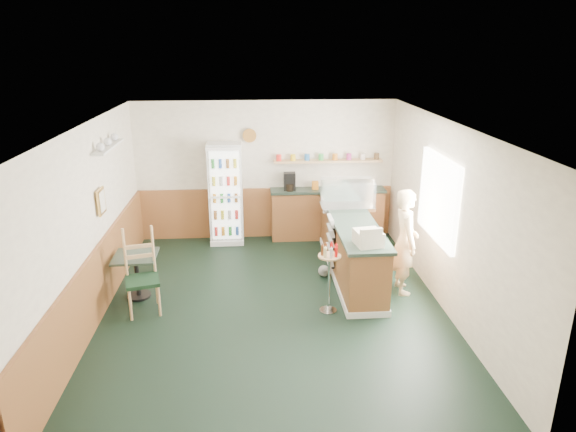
{
  "coord_description": "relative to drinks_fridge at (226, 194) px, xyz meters",
  "views": [
    {
      "loc": [
        -0.26,
        -6.75,
        3.74
      ],
      "look_at": [
        0.26,
        0.6,
        1.23
      ],
      "focal_mm": 32.0,
      "sensor_mm": 36.0,
      "label": 1
    }
  ],
  "objects": [
    {
      "name": "shopkeeper",
      "position": [
        2.83,
        -2.33,
        -0.14
      ],
      "size": [
        0.4,
        0.56,
        1.66
      ],
      "primitive_type": "imported",
      "rotation": [
        0.0,
        0.0,
        1.57
      ],
      "color": "tan",
      "rests_on": "ground"
    },
    {
      "name": "ground",
      "position": [
        0.78,
        -2.74,
        -0.97
      ],
      "size": [
        6.0,
        6.0,
        0.0
      ],
      "primitive_type": "plane",
      "color": "black",
      "rests_on": "ground"
    },
    {
      "name": "back_counter",
      "position": [
        1.97,
        0.06,
        -0.42
      ],
      "size": [
        2.24,
        0.42,
        1.69
      ],
      "color": "brown",
      "rests_on": "ground"
    },
    {
      "name": "cafe_table",
      "position": [
        -1.27,
        -2.25,
        -0.48
      ],
      "size": [
        0.64,
        0.64,
        0.69
      ],
      "rotation": [
        0.0,
        0.0,
        0.02
      ],
      "color": "black",
      "rests_on": "ground"
    },
    {
      "name": "condiment_stand",
      "position": [
        1.58,
        -2.89,
        -0.29
      ],
      "size": [
        0.33,
        0.33,
        1.03
      ],
      "rotation": [
        0.0,
        0.0,
        0.28
      ],
      "color": "silver",
      "rests_on": "ground"
    },
    {
      "name": "service_counter",
      "position": [
        2.13,
        -1.67,
        -0.51
      ],
      "size": [
        0.68,
        3.01,
        1.01
      ],
      "color": "brown",
      "rests_on": "ground"
    },
    {
      "name": "cash_register",
      "position": [
        2.13,
        -2.84,
        0.14
      ],
      "size": [
        0.41,
        0.42,
        0.21
      ],
      "primitive_type": "cube",
      "rotation": [
        0.0,
        0.0,
        0.15
      ],
      "color": "beige",
      "rests_on": "service_counter"
    },
    {
      "name": "drinks_fridge",
      "position": [
        0.0,
        0.0,
        0.0
      ],
      "size": [
        0.64,
        0.54,
        1.94
      ],
      "color": "white",
      "rests_on": "ground"
    },
    {
      "name": "cafe_chair",
      "position": [
        -1.09,
        -2.62,
        -0.32
      ],
      "size": [
        0.56,
        0.56,
        1.24
      ],
      "rotation": [
        0.0,
        0.0,
        0.25
      ],
      "color": "black",
      "rests_on": "ground"
    },
    {
      "name": "room_envelope",
      "position": [
        0.55,
        -2.01,
        0.55
      ],
      "size": [
        5.04,
        6.02,
        2.72
      ],
      "color": "#F0E6CD",
      "rests_on": "ground"
    },
    {
      "name": "display_case",
      "position": [
        2.13,
        -1.18,
        0.29
      ],
      "size": [
        0.9,
        0.47,
        0.51
      ],
      "color": "silver",
      "rests_on": "service_counter"
    },
    {
      "name": "dog_doorstop",
      "position": [
        1.68,
        -1.74,
        -0.86
      ],
      "size": [
        0.19,
        0.25,
        0.23
      ],
      "rotation": [
        0.0,
        0.0,
        -0.1
      ],
      "color": "gray",
      "rests_on": "ground"
    },
    {
      "name": "newspaper_rack",
      "position": [
        1.77,
        -1.75,
        -0.33
      ],
      "size": [
        0.09,
        0.41,
        0.83
      ],
      "color": "black",
      "rests_on": "ground"
    }
  ]
}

